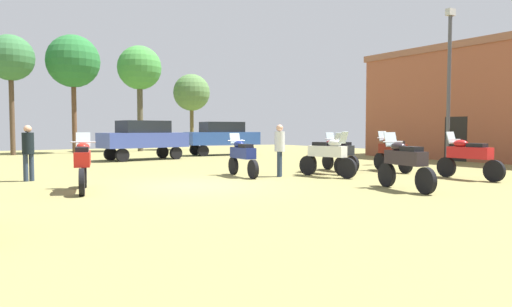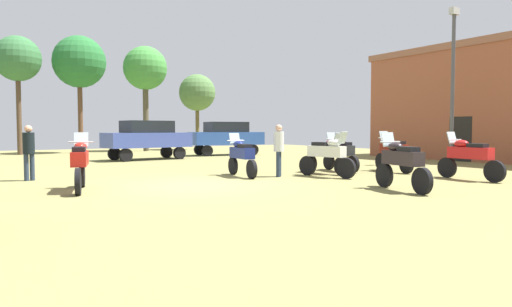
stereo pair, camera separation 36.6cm
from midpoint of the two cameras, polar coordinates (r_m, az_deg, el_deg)
name	(u,v)px [view 2 (the right image)]	position (r m, az deg, el deg)	size (l,w,h in m)	color
ground_plane	(192,186)	(13.09, -7.12, -3.96)	(44.00, 52.00, 0.02)	olive
motorcycle_1	(469,156)	(15.83, 25.45, -0.31)	(0.62, 2.30, 1.49)	black
motorcycle_2	(327,155)	(15.35, 9.45, -0.14)	(0.74, 2.21, 1.50)	black
motorcycle_5	(402,162)	(12.45, 18.35, -1.02)	(0.75, 2.17, 1.50)	black
motorcycle_6	(340,152)	(17.59, 10.94, 0.16)	(0.62, 2.11, 1.45)	black
motorcycle_7	(80,162)	(12.53, -20.13, -1.01)	(0.80, 2.25, 1.49)	black
motorcycle_8	(242,155)	(15.34, -1.11, -0.22)	(0.63, 2.14, 1.44)	black
motorcycle_9	(326,153)	(16.57, 9.25, 0.02)	(0.62, 2.26, 1.46)	black
motorcycle_11	(393,152)	(17.76, 17.16, 0.18)	(0.71, 2.10, 1.50)	black
car_1	(147,137)	(24.28, -12.88, 2.01)	(4.47, 2.25, 2.00)	black
car_4	(226,136)	(27.89, -3.33, 2.21)	(4.49, 2.31, 2.00)	black
person_1	(279,146)	(15.26, 3.52, 0.89)	(0.48, 0.48, 1.73)	#243144
person_2	(29,148)	(15.60, -25.66, 0.57)	(0.40, 0.40, 1.70)	#253245
tree_1	(145,69)	(34.11, -13.22, 10.09)	(3.07, 3.07, 7.43)	#4C4634
tree_3	(79,62)	(32.56, -20.69, 10.48)	(3.36, 3.36, 7.62)	brown
tree_4	(197,93)	(35.56, -6.98, 7.43)	(2.77, 2.77, 5.72)	brown
tree_6	(17,60)	(31.75, -27.08, 10.29)	(2.73, 2.73, 7.19)	#4D3A2A
lamp_post	(453,78)	(22.32, 23.58, 8.56)	(0.44, 0.24, 6.86)	#47474C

